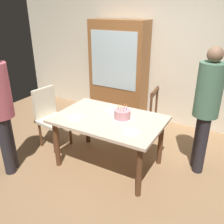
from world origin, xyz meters
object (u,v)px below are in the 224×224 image
dining_table (109,124)px  plate_far_side (112,111)px  chair_spindle_back (143,118)px  chair_upholstered (50,114)px  china_cabinet (119,71)px  plate_near_celebrant (75,117)px  birthday_cake (122,115)px  plate_near_guest (131,132)px  person_guest (207,105)px  person_celebrant (0,106)px

dining_table → plate_far_side: bearing=108.6°
dining_table → chair_spindle_back: chair_spindle_back is taller
chair_upholstered → china_cabinet: size_ratio=0.50×
plate_near_celebrant → chair_spindle_back: bearing=60.8°
birthday_cake → plate_near_guest: 0.39m
plate_far_side → person_guest: size_ratio=0.13×
dining_table → person_celebrant: bearing=-145.4°
plate_near_guest → chair_spindle_back: size_ratio=0.23×
birthday_cake → person_guest: 1.08m
birthday_cake → plate_near_celebrant: 0.64m
dining_table → person_guest: bearing=24.9°
dining_table → plate_near_guest: size_ratio=6.60×
plate_far_side → chair_spindle_back: (0.24, 0.59, -0.29)m
chair_spindle_back → person_guest: (0.96, -0.28, 0.51)m
plate_near_celebrant → birthday_cake: bearing=26.4°
dining_table → plate_near_guest: plate_near_guest is taller
chair_spindle_back → birthday_cake: bearing=-90.0°
plate_near_guest → person_celebrant: 1.68m
birthday_cake → person_guest: size_ratio=0.16×
dining_table → birthday_cake: birthday_cake is taller
dining_table → plate_near_celebrant: (-0.40, -0.22, 0.10)m
dining_table → birthday_cake: bearing=21.4°
birthday_cake → plate_far_side: (-0.24, 0.15, -0.06)m
plate_far_side → china_cabinet: size_ratio=0.12×
person_celebrant → plate_far_side: bearing=43.2°
plate_far_side → chair_upholstered: bearing=-170.6°
plate_near_celebrant → person_guest: (1.53, 0.74, 0.22)m
plate_near_celebrant → plate_near_guest: 0.83m
plate_near_guest → china_cabinet: (-1.11, 1.77, 0.21)m
dining_table → chair_upholstered: chair_upholstered is taller
dining_table → chair_upholstered: bearing=177.8°
chair_spindle_back → dining_table: bearing=-101.9°
birthday_cake → plate_near_celebrant: size_ratio=1.27×
plate_near_guest → chair_upholstered: chair_upholstered is taller
plate_far_side → china_cabinet: china_cabinet is taller
plate_far_side → person_celebrant: size_ratio=0.13×
plate_near_celebrant → china_cabinet: china_cabinet is taller
plate_near_celebrant → dining_table: bearing=28.4°
birthday_cake → plate_near_guest: birthday_cake is taller
birthday_cake → plate_near_celebrant: bearing=-153.6°
chair_upholstered → chair_spindle_back: bearing=30.6°
plate_near_guest → china_cabinet: 2.10m
plate_far_side → person_guest: bearing=14.4°
birthday_cake → plate_near_celebrant: birthday_cake is taller
birthday_cake → plate_far_side: birthday_cake is taller
chair_spindle_back → plate_near_celebrant: bearing=-119.2°
plate_near_guest → chair_upholstered: 1.59m
person_guest → person_celebrant: bearing=-150.1°
chair_spindle_back → chair_upholstered: (-1.28, -0.76, 0.07)m
plate_near_guest → chair_spindle_back: bearing=104.7°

